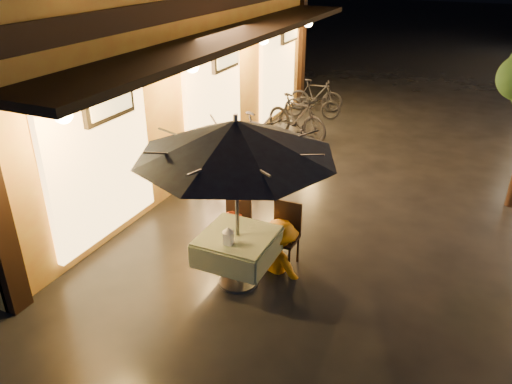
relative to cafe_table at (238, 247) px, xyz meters
The scene contains 14 objects.
ground 1.29m from the cafe_table, 17.23° to the right, with size 90.00×90.00×0.00m, color black.
cafe_table is the anchor object (origin of this frame).
patio_umbrella 1.56m from the cafe_table, 14.04° to the right, with size 2.60×2.60×2.46m.
cafe_chair_left 0.84m from the cafe_table, 118.51° to the left, with size 0.42×0.42×0.97m.
cafe_chair_right 0.84m from the cafe_table, 61.49° to the left, with size 0.42×0.42×0.97m.
table_lantern 0.42m from the cafe_table, 90.00° to the right, with size 0.16×0.16×0.25m.
person_orange 0.74m from the cafe_table, 124.98° to the left, with size 0.70×0.54×1.43m, color #E55724.
person_yellow 0.70m from the cafe_table, 55.53° to the left, with size 0.98×0.56×1.52m, color orange.
bicycle_0 3.15m from the cafe_table, 122.23° to the left, with size 0.55×1.59×0.83m, color black.
bicycle_1 4.42m from the cafe_table, 110.14° to the left, with size 0.51×1.80×1.08m, color black.
bicycle_2 4.97m from the cafe_table, 103.89° to the left, with size 0.53×1.51×0.79m, color black.
bicycle_3 6.06m from the cafe_table, 102.64° to the left, with size 0.51×1.80×1.08m, color black.
bicycle_4 7.81m from the cafe_table, 101.15° to the left, with size 0.54×1.54×0.81m, color black.
bicycle_5 8.47m from the cafe_table, 101.10° to the left, with size 0.43×1.53×0.92m, color black.
Camera 1 is at (1.53, -4.82, 4.25)m, focal length 35.00 mm.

